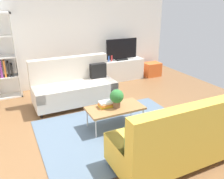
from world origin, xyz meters
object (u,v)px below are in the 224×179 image
(storage_trunk, at_px, (152,69))
(bottle_1, at_px, (112,58))
(couch_beige, at_px, (74,86))
(potted_plant, at_px, (117,97))
(table_book_0, at_px, (105,106))
(vase_0, at_px, (103,59))
(bottle_0, at_px, (109,59))
(coffee_table, at_px, (115,108))
(tv_console, at_px, (121,70))
(couch_green, at_px, (175,140))
(tv, at_px, (122,50))

(storage_trunk, bearing_deg, bottle_1, 177.62)
(couch_beige, xyz_separation_m, potted_plant, (0.42, -1.43, 0.19))
(potted_plant, xyz_separation_m, bottle_1, (1.09, 2.51, 0.10))
(table_book_0, bearing_deg, vase_0, 67.24)
(couch_beige, xyz_separation_m, bottle_0, (1.41, 1.08, 0.28))
(coffee_table, xyz_separation_m, tv_console, (1.46, 2.54, -0.07))
(couch_green, distance_m, table_book_0, 1.58)
(storage_trunk, relative_size, bottle_0, 3.04)
(potted_plant, bearing_deg, couch_beige, 106.20)
(couch_beige, distance_m, bottle_1, 1.88)
(coffee_table, relative_size, bottle_1, 6.24)
(couch_green, xyz_separation_m, coffee_table, (-0.28, 1.42, -0.05))
(vase_0, distance_m, bottle_0, 0.17)
(tv, bearing_deg, bottle_0, -177.40)
(couch_beige, xyz_separation_m, table_book_0, (0.22, -1.32, -0.00))
(vase_0, bearing_deg, bottle_0, -32.73)
(storage_trunk, xyz_separation_m, vase_0, (-1.68, 0.15, 0.48))
(vase_0, bearing_deg, tv_console, -4.93)
(coffee_table, bearing_deg, storage_trunk, 43.63)
(couch_beige, xyz_separation_m, tv, (1.85, 1.10, 0.51))
(vase_0, bearing_deg, storage_trunk, -5.10)
(tv_console, relative_size, tv, 1.40)
(vase_0, bearing_deg, couch_green, -98.51)
(storage_trunk, xyz_separation_m, bottle_0, (-1.54, 0.06, 0.51))
(coffee_table, height_order, storage_trunk, storage_trunk)
(couch_green, relative_size, vase_0, 14.67)
(vase_0, bearing_deg, potted_plant, -108.19)
(coffee_table, xyz_separation_m, storage_trunk, (2.56, 2.44, -0.17))
(tv_console, xyz_separation_m, bottle_0, (-0.44, -0.04, 0.41))
(coffee_table, bearing_deg, bottle_0, 67.77)
(coffee_table, xyz_separation_m, bottle_1, (1.12, 2.50, 0.34))
(table_book_0, relative_size, bottle_0, 1.40)
(couch_green, relative_size, bottle_1, 10.80)
(couch_beige, bearing_deg, coffee_table, 104.38)
(couch_green, xyz_separation_m, tv, (1.18, 3.95, 0.51))
(potted_plant, bearing_deg, vase_0, 71.81)
(couch_beige, distance_m, storage_trunk, 3.13)
(couch_green, bearing_deg, table_book_0, 106.68)
(couch_beige, height_order, couch_green, same)
(couch_beige, relative_size, vase_0, 14.74)
(tv_console, height_order, potted_plant, potted_plant)
(tv_console, height_order, vase_0, vase_0)
(couch_green, height_order, tv_console, couch_green)
(coffee_table, height_order, table_book_0, table_book_0)
(table_book_0, bearing_deg, potted_plant, -28.95)
(coffee_table, distance_m, bottle_0, 2.73)
(coffee_table, relative_size, storage_trunk, 2.12)
(bottle_1, bearing_deg, vase_0, 159.14)
(tv, bearing_deg, coffee_table, -120.11)
(bottle_0, bearing_deg, vase_0, 147.27)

